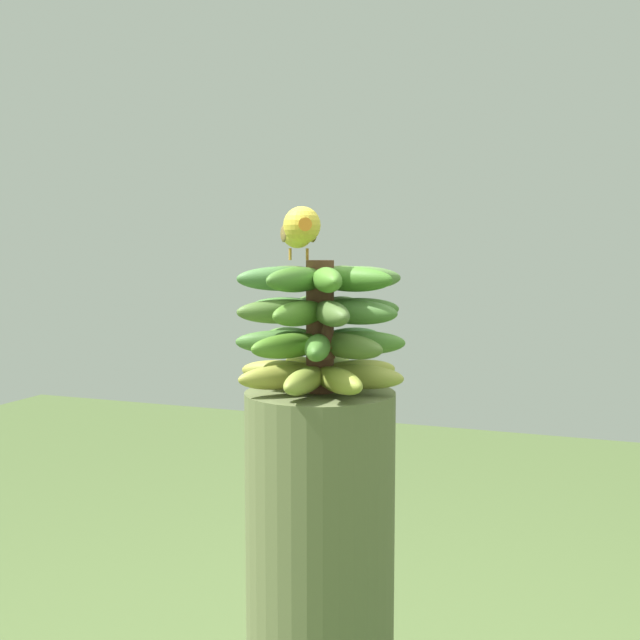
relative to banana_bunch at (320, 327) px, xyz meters
The scene contains 2 objects.
banana_bunch is the anchor object (origin of this frame).
perched_bird 0.17m from the banana_bunch, 22.31° to the left, with size 0.13×0.20×0.09m.
Camera 1 is at (-0.46, 1.22, 1.22)m, focal length 43.82 mm.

